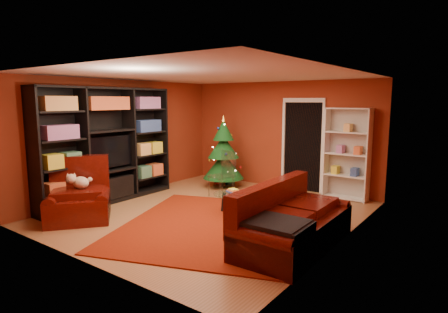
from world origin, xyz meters
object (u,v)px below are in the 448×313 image
Objects in this scene: rug at (213,225)px; media_unit at (107,146)px; coffee_table at (233,203)px; sofa at (295,216)px; christmas_tree at (223,152)px; armchair at (78,195)px; acrylic_chair at (221,176)px; gift_box_teal at (227,178)px; dog at (81,183)px; gift_box_red at (220,179)px; white_bookshelf at (347,154)px.

rug is 3.00m from media_unit.
sofa is at bearing -26.22° from coffee_table.
armchair is (-0.56, -3.66, -0.42)m from christmas_tree.
acrylic_chair is at bearing 137.24° from coffee_table.
rug is at bearing -43.34° from acrylic_chair.
sofa is at bearing -19.08° from acrylic_chair.
coffee_table is 0.82× the size of acrylic_chair.
media_unit is 2.94m from coffee_table.
sofa is 1.90m from coffee_table.
christmas_tree is at bearing -67.34° from gift_box_teal.
rug is at bearing -23.93° from dog.
armchair reaches higher than rug.
gift_box_red is (-1.87, 2.71, 0.10)m from rug.
gift_box_red is 0.11× the size of white_bookshelf.
rug is 3.00× the size of armchair.
media_unit is 13.81× the size of gift_box_red.
rug is 0.83m from coffee_table.
gift_box_teal is 4.01m from dog.
armchair is 0.53× the size of sofa.
white_bookshelf reaches higher than sofa.
dog reaches higher than rug.
gift_box_teal is (-0.15, 0.36, -0.73)m from christmas_tree.
gift_box_teal is 2.60m from coffee_table.
gift_box_red is at bearing 124.68° from rug.
media_unit is at bearing -139.54° from white_bookshelf.
sofa is 2.89× the size of coffee_table.
sofa reaches higher than coffee_table.
acrylic_chair is (-0.94, 0.87, 0.26)m from coffee_table.
gift_box_teal is 4.38m from sofa.
media_unit is at bearing -161.35° from coffee_table.
acrylic_chair is (0.80, -1.04, 0.35)m from gift_box_red.
gift_box_red is at bearing 132.31° from coffee_table.
sofa reaches higher than gift_box_red.
white_bookshelf reaches higher than rug.
rug is 3.29m from gift_box_red.
gift_box_red is at bearing 72.24° from media_unit.
sofa is (3.42, -2.74, 0.36)m from gift_box_red.
armchair is 3.05m from acrylic_chair.
white_bookshelf reaches higher than acrylic_chair.
dog is 0.53× the size of coffee_table.
gift_box_red is 3.87m from dog.
acrylic_chair is (-2.32, -1.46, -0.53)m from white_bookshelf.
media_unit is 2.72× the size of armchair.
dog is (0.58, -1.03, -0.53)m from media_unit.
gift_box_red reaches higher than rug.
armchair is (-3.40, -4.31, -0.54)m from white_bookshelf.
coffee_table reaches higher than gift_box_red.
coffee_table is at bearing -118.94° from white_bookshelf.
white_bookshelf is at bearing 46.13° from acrylic_chair.
acrylic_chair is (1.67, 1.75, -0.74)m from media_unit.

